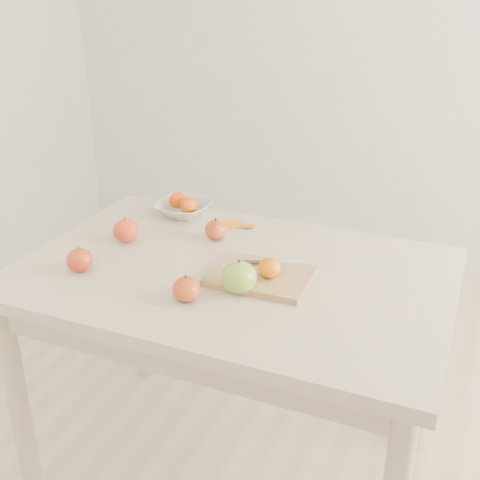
% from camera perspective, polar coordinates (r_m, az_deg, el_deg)
% --- Properties ---
extents(ground, '(3.50, 3.50, 0.00)m').
position_cam_1_polar(ground, '(2.14, -0.56, -20.90)').
color(ground, '#C6B293').
rests_on(ground, ground).
extents(table, '(1.20, 0.80, 0.75)m').
position_cam_1_polar(table, '(1.74, -0.65, -5.69)').
color(table, beige).
rests_on(table, ground).
extents(cutting_board, '(0.27, 0.20, 0.02)m').
position_cam_1_polar(cutting_board, '(1.64, 1.93, -3.46)').
color(cutting_board, tan).
rests_on(cutting_board, table).
extents(board_tangerine, '(0.06, 0.06, 0.05)m').
position_cam_1_polar(board_tangerine, '(1.60, 2.82, -2.66)').
color(board_tangerine, orange).
rests_on(board_tangerine, cutting_board).
extents(fruit_bowl, '(0.19, 0.19, 0.05)m').
position_cam_1_polar(fruit_bowl, '(2.07, -5.40, 3.00)').
color(fruit_bowl, silver).
rests_on(fruit_bowl, table).
extents(bowl_tangerine_near, '(0.06, 0.06, 0.06)m').
position_cam_1_polar(bowl_tangerine_near, '(2.08, -5.91, 3.77)').
color(bowl_tangerine_near, '#C84707').
rests_on(bowl_tangerine_near, fruit_bowl).
extents(bowl_tangerine_far, '(0.06, 0.06, 0.05)m').
position_cam_1_polar(bowl_tangerine_far, '(2.03, -4.88, 3.32)').
color(bowl_tangerine_far, '#CC4F07').
rests_on(bowl_tangerine_far, fruit_bowl).
extents(orange_peel_a, '(0.07, 0.07, 0.01)m').
position_cam_1_polar(orange_peel_a, '(1.97, -0.77, 1.36)').
color(orange_peel_a, orange).
rests_on(orange_peel_a, table).
extents(orange_peel_b, '(0.05, 0.05, 0.01)m').
position_cam_1_polar(orange_peel_b, '(1.96, 0.62, 1.27)').
color(orange_peel_b, '#CA610E').
rests_on(orange_peel_b, table).
extents(paring_knife, '(0.17, 0.07, 0.01)m').
position_cam_1_polar(paring_knife, '(1.68, 4.29, -2.21)').
color(paring_knife, silver).
rests_on(paring_knife, cutting_board).
extents(apple_green, '(0.09, 0.09, 0.08)m').
position_cam_1_polar(apple_green, '(1.56, -0.10, -3.54)').
color(apple_green, '#649C23').
rests_on(apple_green, table).
extents(apple_red_e, '(0.07, 0.07, 0.06)m').
position_cam_1_polar(apple_red_e, '(1.53, -5.11, -4.67)').
color(apple_red_e, '#8F1502').
rests_on(apple_red_e, table).
extents(apple_red_a, '(0.07, 0.07, 0.06)m').
position_cam_1_polar(apple_red_a, '(1.87, -2.31, 0.98)').
color(apple_red_a, maroon).
rests_on(apple_red_a, table).
extents(apple_red_b, '(0.08, 0.08, 0.07)m').
position_cam_1_polar(apple_red_b, '(1.88, -10.76, 0.90)').
color(apple_red_b, maroon).
rests_on(apple_red_b, table).
extents(apple_red_d, '(0.07, 0.07, 0.07)m').
position_cam_1_polar(apple_red_d, '(1.73, -14.96, -1.85)').
color(apple_red_d, maroon).
rests_on(apple_red_d, table).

